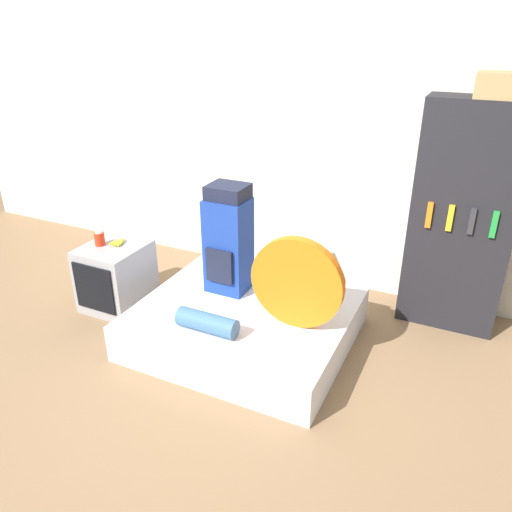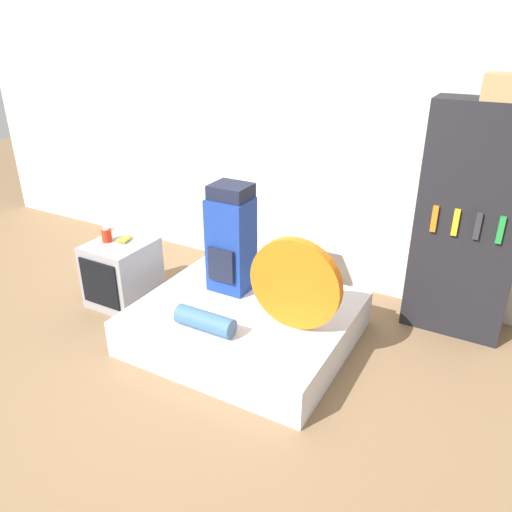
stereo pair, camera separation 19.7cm
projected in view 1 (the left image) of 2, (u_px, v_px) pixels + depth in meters
The scene contains 11 objects.
ground_plane at pixel (173, 394), 3.37m from camera, with size 16.00×16.00×0.00m, color #846647.
wall_back at pixel (291, 141), 4.47m from camera, with size 8.00×0.05×2.60m.
bed at pixel (246, 323), 3.89m from camera, with size 1.58×1.39×0.29m.
backpack at pixel (228, 240), 3.91m from camera, with size 0.32×0.31×0.87m.
tent_bag at pixel (297, 283), 3.46m from camera, with size 0.68×0.07×0.68m.
sleeping_roll at pixel (207, 323), 3.49m from camera, with size 0.45×0.14×0.14m.
television at pixel (116, 276), 4.31m from camera, with size 0.49×0.55×0.56m.
canister at pixel (100, 238), 4.19m from camera, with size 0.08×0.08×0.13m.
banana_bunch at pixel (119, 242), 4.23m from camera, with size 0.12×0.15×0.03m.
bookshelf at pixel (462, 219), 3.82m from camera, with size 0.75×0.35×1.80m.
cardboard_box at pixel (504, 85), 3.34m from camera, with size 0.36×0.28×0.17m.
Camera 1 is at (1.65, -2.14, 2.28)m, focal length 35.00 mm.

